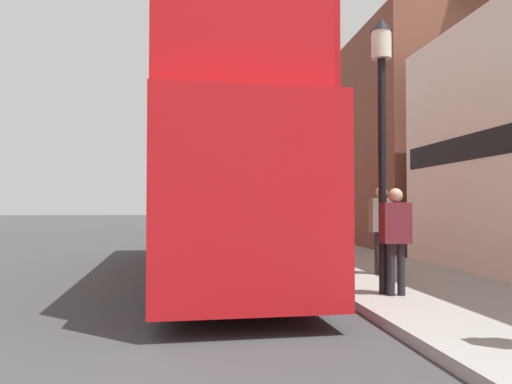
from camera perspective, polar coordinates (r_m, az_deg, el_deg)
name	(u,v)px	position (r m, az deg, el deg)	size (l,w,h in m)	color
ground_plane	(131,239)	(24.28, -14.05, -5.28)	(144.00, 144.00, 0.00)	#3D3D3F
sidewalk	(289,241)	(21.50, 3.83, -5.61)	(3.42, 108.00, 0.14)	#999993
brick_terrace_rear	(360,140)	(27.24, 11.80, 5.81)	(6.00, 23.44, 10.17)	brown
tour_bus	(211,191)	(11.55, -5.17, 0.17)	(2.98, 11.55, 4.29)	red
parked_car_ahead_of_bus	(224,229)	(19.96, -3.68, -4.20)	(1.91, 4.02, 1.40)	#9E9EA3
pedestrian_second	(396,231)	(8.18, 15.68, -4.28)	(0.44, 0.24, 1.69)	#232328
pedestrian_third	(382,221)	(10.64, 14.18, -3.28)	(0.48, 0.26, 1.81)	#232328
lamp_post_nearest	(382,102)	(8.47, 14.18, 9.98)	(0.35, 0.35, 4.47)	black
lamp_post_second	(279,159)	(17.58, 2.65, 3.80)	(0.35, 0.35, 4.44)	black
lamp_post_third	(250,172)	(27.00, -0.67, 2.28)	(0.35, 0.35, 4.75)	black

